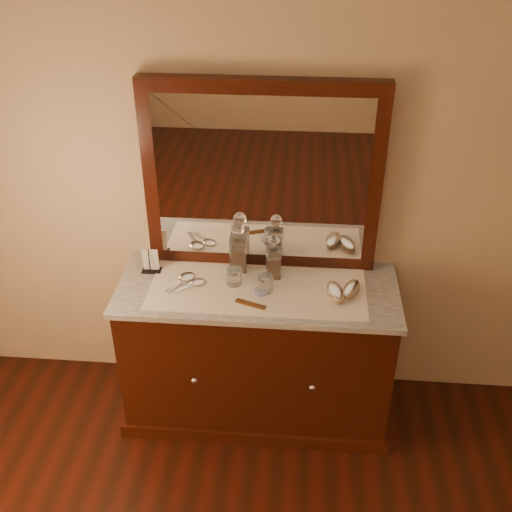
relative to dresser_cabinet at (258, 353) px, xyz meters
name	(u,v)px	position (x,y,z in m)	size (l,w,h in m)	color
dresser_cabinet	(258,353)	(0.00, 0.00, 0.00)	(1.40, 0.55, 0.82)	black
dresser_plinth	(257,401)	(0.00, 0.00, -0.37)	(1.46, 0.59, 0.08)	black
knob_left	(194,380)	(-0.30, -0.28, 0.04)	(0.04, 0.04, 0.04)	silver
knob_right	(312,387)	(0.30, -0.28, 0.04)	(0.04, 0.04, 0.04)	silver
marble_top	(258,290)	(0.00, 0.00, 0.42)	(1.44, 0.59, 0.03)	silver
mirror_frame	(262,178)	(0.00, 0.25, 0.94)	(1.20, 0.08, 1.00)	black
mirror_glass	(261,181)	(0.00, 0.21, 0.94)	(1.06, 0.01, 0.86)	white
lace_runner	(257,289)	(0.00, -0.02, 0.44)	(1.10, 0.45, 0.00)	white
pin_dish	(261,292)	(0.02, -0.05, 0.45)	(0.07, 0.07, 0.01)	white
comb	(250,304)	(-0.02, -0.16, 0.45)	(0.16, 0.03, 0.01)	brown
napkin_rack	(151,261)	(-0.58, 0.10, 0.50)	(0.10, 0.07, 0.15)	black
decanter_left	(238,252)	(-0.12, 0.15, 0.55)	(0.09, 0.09, 0.29)	#925415
decanter_right	(274,260)	(0.07, 0.10, 0.54)	(0.08, 0.08, 0.25)	#925415
brush_near	(335,293)	(0.39, -0.05, 0.47)	(0.11, 0.18, 0.05)	#957B5B
brush_far	(351,290)	(0.47, -0.02, 0.47)	(0.12, 0.18, 0.04)	#957B5B
hand_mirror_outer	(184,279)	(-0.39, 0.03, 0.45)	(0.14, 0.21, 0.02)	silver
hand_mirror_inner	(195,284)	(-0.32, -0.01, 0.45)	(0.16, 0.16, 0.02)	silver
tumblers	(249,280)	(-0.04, -0.01, 0.49)	(0.24, 0.13, 0.09)	white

